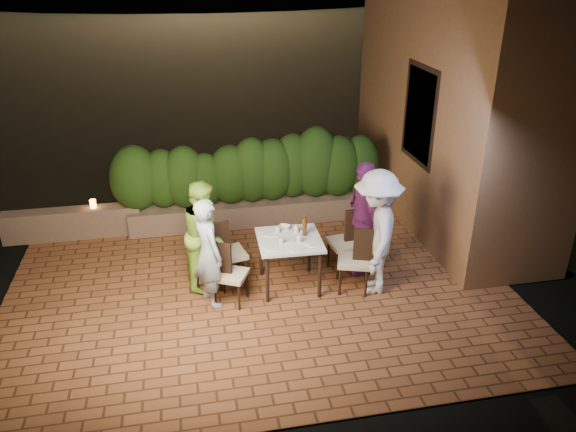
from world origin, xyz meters
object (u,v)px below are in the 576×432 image
object	(u,v)px
chair_left_front	(231,273)
chair_left_back	(229,252)
diner_blue	(208,253)
diner_white	(376,233)
diner_green	(205,234)
parapet_lamp	(93,204)
chair_right_back	(346,241)
chair_right_front	(354,259)
diner_purple	(363,218)
beer_bottle	(305,224)
dining_table	(289,263)
bowl	(284,227)

from	to	relation	value
chair_left_front	chair_left_back	distance (m)	0.51
diner_blue	diner_white	bearing A→B (deg)	-114.86
chair_left_back	diner_green	size ratio (longest dim) A/B	0.62
parapet_lamp	chair_right_back	bearing A→B (deg)	-27.44
chair_left_back	parapet_lamp	xyz separation A→B (m)	(-2.04, 1.93, 0.08)
chair_right_front	chair_right_back	size ratio (longest dim) A/B	0.96
diner_white	diner_purple	world-z (taller)	diner_white
beer_bottle	chair_left_back	world-z (taller)	beer_bottle
diner_white	parapet_lamp	world-z (taller)	diner_white
beer_bottle	chair_left_front	bearing A→B (deg)	-163.86
dining_table	diner_blue	distance (m)	1.20
diner_blue	chair_right_back	bearing A→B (deg)	-99.44
chair_right_front	chair_right_back	world-z (taller)	chair_right_back
beer_bottle	diner_blue	distance (m)	1.38
bowl	chair_left_front	world-z (taller)	chair_left_front
chair_left_back	diner_purple	xyz separation A→B (m)	(1.95, -0.04, 0.37)
dining_table	chair_right_front	bearing A→B (deg)	-16.71
chair_left_front	chair_right_back	size ratio (longest dim) A/B	0.89
dining_table	diner_white	size ratio (longest dim) A/B	0.49
chair_right_front	diner_white	world-z (taller)	diner_white
chair_right_front	diner_white	size ratio (longest dim) A/B	0.54
chair_right_back	bowl	bearing A→B (deg)	-11.08
chair_right_back	diner_green	size ratio (longest dim) A/B	0.63
beer_bottle	diner_blue	xyz separation A→B (m)	(-1.35, -0.28, -0.16)
dining_table	beer_bottle	size ratio (longest dim) A/B	2.55
chair_left_back	chair_right_back	distance (m)	1.71
bowl	diner_purple	size ratio (longest dim) A/B	0.10
dining_table	chair_left_front	world-z (taller)	chair_left_front
bowl	diner_green	distance (m)	1.12
beer_bottle	diner_blue	world-z (taller)	diner_blue
diner_green	diner_white	xyz separation A→B (m)	(2.27, -0.62, 0.10)
dining_table	chair_right_back	world-z (taller)	chair_right_back
diner_blue	parapet_lamp	xyz separation A→B (m)	(-1.74, 2.40, -0.19)
diner_green	chair_right_front	bearing A→B (deg)	-88.63
bowl	chair_left_front	distance (m)	1.06
chair_left_back	diner_purple	bearing A→B (deg)	-12.65
chair_right_front	diner_blue	distance (m)	2.00
chair_left_back	diner_blue	world-z (taller)	diner_blue
dining_table	chair_right_back	bearing A→B (deg)	15.72
diner_green	diner_white	bearing A→B (deg)	-87.99
chair_left_front	diner_blue	world-z (taller)	diner_blue
dining_table	chair_left_front	bearing A→B (deg)	-164.07
diner_blue	diner_green	bearing A→B (deg)	-21.01
dining_table	chair_right_back	distance (m)	0.93
diner_blue	diner_green	distance (m)	0.52
parapet_lamp	chair_left_back	bearing A→B (deg)	-43.44
chair_right_back	diner_green	distance (m)	2.04
diner_green	parapet_lamp	size ratio (longest dim) A/B	11.16
dining_table	chair_right_back	xyz separation A→B (m)	(0.89, 0.25, 0.12)
chair_left_back	beer_bottle	bearing A→B (deg)	-22.25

